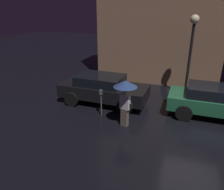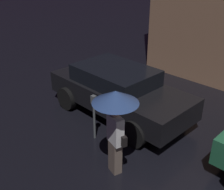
{
  "view_description": "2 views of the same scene",
  "coord_description": "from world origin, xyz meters",
  "px_view_note": "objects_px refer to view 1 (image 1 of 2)",
  "views": [
    {
      "loc": [
        -0.69,
        -8.32,
        4.57
      ],
      "look_at": [
        -3.73,
        0.23,
        0.92
      ],
      "focal_mm": 35.0,
      "sensor_mm": 36.0,
      "label": 1
    },
    {
      "loc": [
        0.48,
        -4.13,
        4.28
      ],
      "look_at": [
        -4.24,
        0.67,
        0.94
      ],
      "focal_mm": 45.0,
      "sensor_mm": 36.0,
      "label": 2
    }
  ],
  "objects_px": {
    "parked_car_green": "(214,101)",
    "pedestrian_with_umbrella": "(125,91)",
    "street_lamp_near": "(192,40)",
    "parked_car_black": "(103,88)",
    "parking_meter": "(101,100)"
  },
  "relations": [
    {
      "from": "pedestrian_with_umbrella",
      "to": "parking_meter",
      "type": "height_order",
      "value": "pedestrian_with_umbrella"
    },
    {
      "from": "parked_car_green",
      "to": "pedestrian_with_umbrella",
      "type": "height_order",
      "value": "pedestrian_with_umbrella"
    },
    {
      "from": "parking_meter",
      "to": "parked_car_black",
      "type": "bearing_deg",
      "value": 108.25
    },
    {
      "from": "parked_car_black",
      "to": "pedestrian_with_umbrella",
      "type": "xyz_separation_m",
      "value": [
        1.71,
        -1.9,
        0.75
      ]
    },
    {
      "from": "pedestrian_with_umbrella",
      "to": "street_lamp_near",
      "type": "distance_m",
      "value": 4.96
    },
    {
      "from": "pedestrian_with_umbrella",
      "to": "parking_meter",
      "type": "bearing_deg",
      "value": 173.61
    },
    {
      "from": "parked_car_black",
      "to": "parked_car_green",
      "type": "height_order",
      "value": "parked_car_black"
    },
    {
      "from": "parked_car_green",
      "to": "street_lamp_near",
      "type": "bearing_deg",
      "value": 121.15
    },
    {
      "from": "pedestrian_with_umbrella",
      "to": "street_lamp_near",
      "type": "xyz_separation_m",
      "value": [
        2.22,
        4.16,
        1.52
      ]
    },
    {
      "from": "pedestrian_with_umbrella",
      "to": "street_lamp_near",
      "type": "relative_size",
      "value": 0.46
    },
    {
      "from": "parked_car_green",
      "to": "pedestrian_with_umbrella",
      "type": "bearing_deg",
      "value": -148.87
    },
    {
      "from": "parked_car_black",
      "to": "pedestrian_with_umbrella",
      "type": "bearing_deg",
      "value": -46.9
    },
    {
      "from": "street_lamp_near",
      "to": "parking_meter",
      "type": "bearing_deg",
      "value": -133.77
    },
    {
      "from": "parked_car_black",
      "to": "parked_car_green",
      "type": "bearing_deg",
      "value": 3.58
    },
    {
      "from": "parked_car_green",
      "to": "parked_car_black",
      "type": "bearing_deg",
      "value": -177.82
    }
  ]
}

